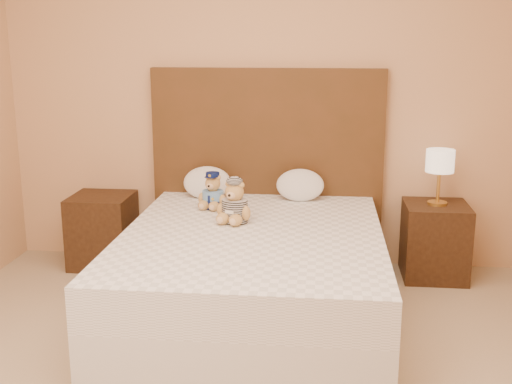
% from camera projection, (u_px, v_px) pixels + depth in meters
% --- Properties ---
extents(room_walls, '(4.04, 4.52, 2.72)m').
position_uv_depth(room_walls, '(234.00, 18.00, 2.95)').
color(room_walls, tan).
rests_on(room_walls, ground).
extents(bed, '(1.60, 2.00, 0.55)m').
position_uv_depth(bed, '(252.00, 274.00, 4.03)').
color(bed, white).
rests_on(bed, ground).
extents(headboard, '(1.75, 0.08, 1.50)m').
position_uv_depth(headboard, '(267.00, 168.00, 4.89)').
color(headboard, '#523018').
rests_on(headboard, ground).
extents(nightstand_left, '(0.45, 0.45, 0.55)m').
position_uv_depth(nightstand_left, '(103.00, 230.00, 4.93)').
color(nightstand_left, '#3C2513').
rests_on(nightstand_left, ground).
extents(nightstand_right, '(0.45, 0.45, 0.55)m').
position_uv_depth(nightstand_right, '(435.00, 241.00, 4.68)').
color(nightstand_right, '#3C2513').
rests_on(nightstand_right, ground).
extents(lamp, '(0.20, 0.20, 0.40)m').
position_uv_depth(lamp, '(440.00, 164.00, 4.54)').
color(lamp, gold).
rests_on(lamp, nightstand_right).
extents(teddy_police, '(0.27, 0.26, 0.25)m').
position_uv_depth(teddy_police, '(213.00, 191.00, 4.48)').
color(teddy_police, tan).
rests_on(teddy_police, bed).
extents(teddy_prisoner, '(0.31, 0.31, 0.28)m').
position_uv_depth(teddy_prisoner, '(235.00, 201.00, 4.14)').
color(teddy_prisoner, tan).
rests_on(teddy_prisoner, bed).
extents(pillow_left, '(0.36, 0.23, 0.25)m').
position_uv_depth(pillow_left, '(207.00, 181.00, 4.78)').
color(pillow_left, white).
rests_on(pillow_left, bed).
extents(pillow_right, '(0.35, 0.23, 0.25)m').
position_uv_depth(pillow_right, '(300.00, 184.00, 4.71)').
color(pillow_right, white).
rests_on(pillow_right, bed).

